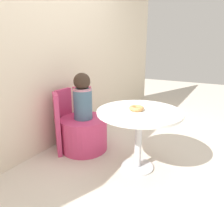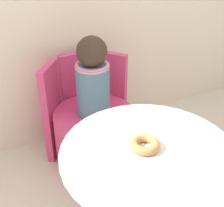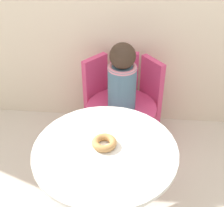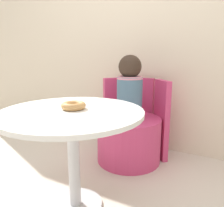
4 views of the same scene
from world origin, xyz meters
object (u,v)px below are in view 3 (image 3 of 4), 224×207
(round_table, at_px, (105,162))
(donut, at_px, (104,143))
(tub_chair, at_px, (121,126))
(child_figure, at_px, (122,78))

(round_table, bearing_deg, donut, 108.24)
(round_table, height_order, tub_chair, round_table)
(donut, bearing_deg, round_table, -71.76)
(tub_chair, bearing_deg, round_table, -93.80)
(tub_chair, xyz_separation_m, donut, (-0.06, -0.71, 0.45))
(child_figure, xyz_separation_m, donut, (-0.06, -0.71, -0.02))
(tub_chair, relative_size, child_figure, 1.03)
(tub_chair, distance_m, child_figure, 0.47)
(round_table, height_order, donut, donut)
(child_figure, height_order, donut, child_figure)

